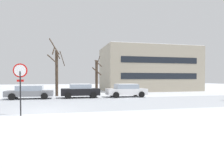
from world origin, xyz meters
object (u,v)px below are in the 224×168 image
at_px(parked_car_black, 80,91).
at_px(parked_car_white, 126,90).
at_px(stop_sign, 20,79).
at_px(parked_car_gray, 30,92).

height_order(parked_car_black, parked_car_white, parked_car_black).
bearing_deg(parked_car_black, parked_car_white, -2.76).
bearing_deg(parked_car_black, stop_sign, -112.45).
xyz_separation_m(stop_sign, parked_car_white, (9.01, 9.52, -1.26)).
bearing_deg(parked_car_gray, stop_sign, -84.46).
height_order(stop_sign, parked_car_white, stop_sign).
relative_size(parked_car_black, parked_car_white, 0.92).
height_order(stop_sign, parked_car_gray, stop_sign).
distance_m(parked_car_gray, parked_car_white, 9.96).
xyz_separation_m(stop_sign, parked_car_gray, (-0.95, 9.77, -1.29)).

